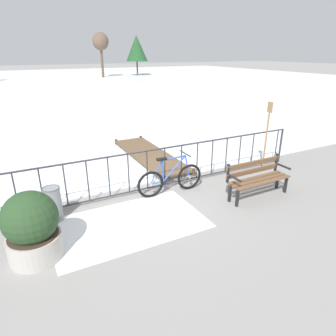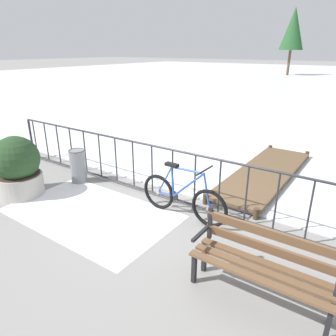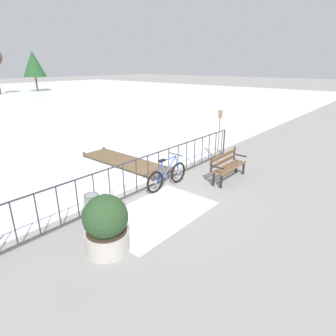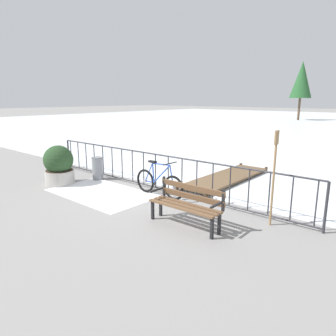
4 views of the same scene
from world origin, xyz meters
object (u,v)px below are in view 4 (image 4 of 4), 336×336
object	(u,v)px
park_bench	(187,202)
planter_with_shrub	(59,165)
trash_bin	(97,168)
bicycle_near_railing	(159,183)
oar_upright	(274,172)

from	to	relation	value
park_bench	planter_with_shrub	distance (m)	4.90
planter_with_shrub	trash_bin	distance (m)	1.20
bicycle_near_railing	oar_upright	distance (m)	3.19
park_bench	bicycle_near_railing	bearing A→B (deg)	148.90
park_bench	oar_upright	size ratio (longest dim) A/B	0.81
trash_bin	park_bench	bearing A→B (deg)	-13.42
park_bench	planter_with_shrub	size ratio (longest dim) A/B	1.33
bicycle_near_railing	planter_with_shrub	size ratio (longest dim) A/B	1.42
bicycle_near_railing	trash_bin	bearing A→B (deg)	179.95
bicycle_near_railing	trash_bin	size ratio (longest dim) A/B	2.34
bicycle_near_railing	planter_with_shrub	xyz separation A→B (m)	(-3.14, -1.09, 0.22)
bicycle_near_railing	park_bench	size ratio (longest dim) A/B	1.07
park_bench	oar_upright	xyz separation A→B (m)	(1.33, 1.12, 0.63)
bicycle_near_railing	planter_with_shrub	bearing A→B (deg)	-160.82
trash_bin	oar_upright	xyz separation A→B (m)	(5.78, 0.06, 0.76)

